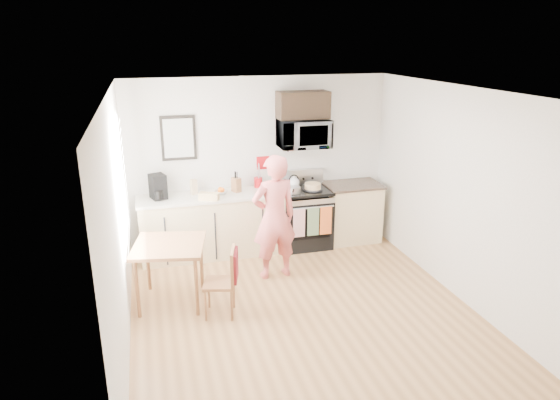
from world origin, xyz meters
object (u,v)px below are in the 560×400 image
object	(u,v)px
chair	(229,273)
cake	(313,187)
dining_table	(169,251)
range	(304,219)
person	(274,217)
microwave	(303,134)

from	to	relation	value
chair	cake	size ratio (longest dim) A/B	2.79
dining_table	chair	world-z (taller)	chair
cake	range	bearing A→B (deg)	144.83
range	person	xyz separation A→B (m)	(-0.72, -0.92, 0.42)
dining_table	cake	bearing A→B (deg)	28.21
dining_table	cake	world-z (taller)	cake
range	chair	distance (m)	2.30
person	chair	world-z (taller)	person
chair	microwave	bearing A→B (deg)	66.19
range	chair	size ratio (longest dim) A/B	1.38
range	person	size ratio (longest dim) A/B	0.68
microwave	person	xyz separation A→B (m)	(-0.72, -1.02, -0.90)
person	microwave	bearing A→B (deg)	-132.74
person	cake	size ratio (longest dim) A/B	5.68
microwave	dining_table	xyz separation A→B (m)	(-2.12, -1.37, -1.08)
microwave	chair	size ratio (longest dim) A/B	0.90
dining_table	person	bearing A→B (deg)	14.07
dining_table	range	bearing A→B (deg)	30.83
microwave	dining_table	world-z (taller)	microwave
cake	person	bearing A→B (deg)	-134.36
microwave	chair	distance (m)	2.67
person	chair	bearing A→B (deg)	40.17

